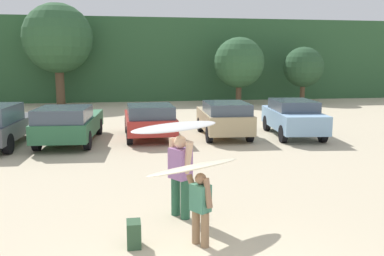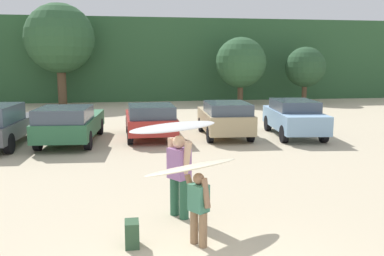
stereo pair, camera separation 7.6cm
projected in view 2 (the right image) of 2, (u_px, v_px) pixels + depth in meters
hillside_ridge at (134, 60)px, 37.48m from camera, size 108.00×12.00×6.44m
tree_far_right at (60, 39)px, 28.98m from camera, size 4.86×4.86×7.14m
tree_center at (241, 63)px, 29.90m from camera, size 3.65×3.65×4.85m
tree_far_left at (305, 67)px, 30.89m from camera, size 2.99×2.99×4.18m
parked_car_forest_green at (70, 123)px, 15.85m from camera, size 2.30×4.91×1.49m
parked_car_red at (150, 120)px, 16.87m from camera, size 1.97×4.04×1.43m
parked_car_tan at (225, 118)px, 17.16m from camera, size 1.99×4.02×1.49m
parked_car_sky_blue at (294, 117)px, 17.37m from camera, size 2.23×4.44×1.52m
person_adult at (179, 171)px, 8.29m from camera, size 0.50×0.63×1.68m
person_child at (199, 205)px, 7.02m from camera, size 0.43×0.56×1.28m
surfboard_white at (175, 127)px, 8.06m from camera, size 2.06×1.55×0.14m
surfboard_cream at (193, 167)px, 6.87m from camera, size 1.91×1.40×0.16m
backpack_dropped at (132, 234)px, 7.05m from camera, size 0.24×0.34×0.45m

